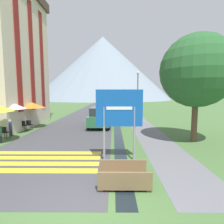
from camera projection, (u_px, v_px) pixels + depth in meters
ground_plane at (107, 116)px, 24.40m from camera, size 160.00×160.00×0.00m
road at (96, 109)px, 34.36m from camera, size 6.40×60.00×0.01m
footpath at (127, 109)px, 34.32m from camera, size 2.20×60.00×0.01m
drainage_channel at (115, 109)px, 34.34m from camera, size 0.60×60.00×0.00m
crosswalk_marking at (40, 161)px, 7.99m from camera, size 5.44×2.54×0.01m
mountain_distant at (103, 68)px, 92.76m from camera, size 70.62×70.62×32.78m
hotel_building at (0, 51)px, 15.79m from camera, size 6.10×8.85×12.91m
road_sign at (119, 114)px, 7.81m from camera, size 2.09×0.11×3.24m
footbridge at (124, 177)px, 5.92m from camera, size 1.70×1.10×0.65m
parked_car_near at (100, 117)px, 16.04m from camera, size 1.98×4.29×1.82m
parked_car_far at (106, 109)px, 24.81m from camera, size 1.82×4.28×1.82m
cafe_chair_middle at (10, 128)px, 12.85m from camera, size 0.40×0.40×0.85m
cafe_chair_far_left at (23, 125)px, 14.31m from camera, size 0.40×0.40×0.85m
cafe_chair_near_left at (5, 132)px, 11.75m from camera, size 0.40×0.40×0.85m
cafe_chair_far_right at (29, 124)px, 14.64m from camera, size 0.40×0.40×0.85m
cafe_umbrella_middle_white at (13, 106)px, 13.13m from camera, size 1.93×1.93×2.37m
cafe_umbrella_rear_orange at (32, 105)px, 15.43m from camera, size 2.26×2.26×2.29m
person_seated_far at (10, 127)px, 12.57m from camera, size 0.32×0.32×1.22m
streetlamp at (138, 92)px, 19.13m from camera, size 0.28×0.28×5.45m
tree_by_path at (197, 71)px, 10.81m from camera, size 4.52×4.52×6.72m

